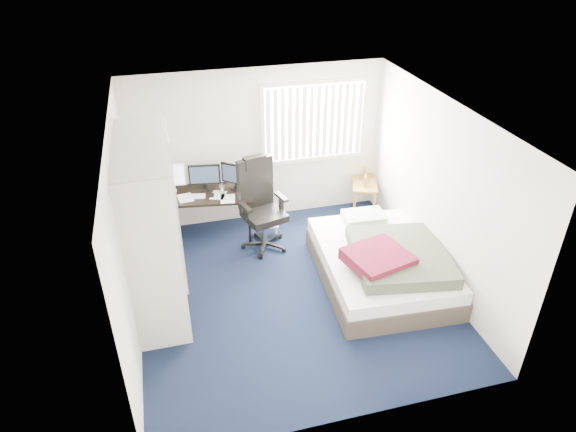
{
  "coord_description": "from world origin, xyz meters",
  "views": [
    {
      "loc": [
        -1.44,
        -5.25,
        4.46
      ],
      "look_at": [
        0.04,
        0.4,
        0.96
      ],
      "focal_mm": 32.0,
      "sensor_mm": 36.0,
      "label": 1
    }
  ],
  "objects_px": {
    "desk": "(202,191)",
    "nightstand": "(364,184)",
    "office_chair": "(261,213)",
    "bed": "(383,263)"
  },
  "relations": [
    {
      "from": "desk",
      "to": "nightstand",
      "type": "relative_size",
      "value": 1.79
    },
    {
      "from": "nightstand",
      "to": "desk",
      "type": "bearing_deg",
      "value": -178.0
    },
    {
      "from": "desk",
      "to": "bed",
      "type": "height_order",
      "value": "desk"
    },
    {
      "from": "desk",
      "to": "nightstand",
      "type": "height_order",
      "value": "desk"
    },
    {
      "from": "desk",
      "to": "bed",
      "type": "relative_size",
      "value": 0.71
    },
    {
      "from": "office_chair",
      "to": "nightstand",
      "type": "xyz_separation_m",
      "value": [
        1.9,
        0.6,
        -0.06
      ]
    },
    {
      "from": "nightstand",
      "to": "bed",
      "type": "relative_size",
      "value": 0.4
    },
    {
      "from": "desk",
      "to": "office_chair",
      "type": "relative_size",
      "value": 1.13
    },
    {
      "from": "nightstand",
      "to": "office_chair",
      "type": "bearing_deg",
      "value": -162.55
    },
    {
      "from": "desk",
      "to": "office_chair",
      "type": "distance_m",
      "value": 0.97
    }
  ]
}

